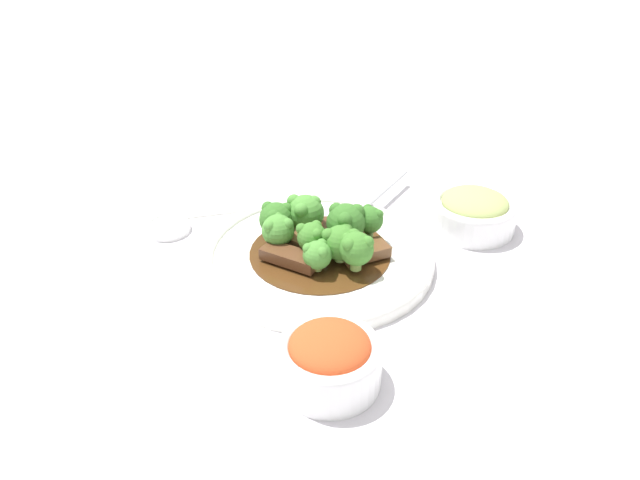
% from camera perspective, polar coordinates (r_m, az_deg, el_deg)
% --- Properties ---
extents(ground_plane, '(4.00, 4.00, 0.00)m').
position_cam_1_polar(ground_plane, '(0.81, 0.00, -2.04)').
color(ground_plane, silver).
extents(main_plate, '(0.29, 0.29, 0.02)m').
position_cam_1_polar(main_plate, '(0.80, 0.00, -1.44)').
color(main_plate, white).
rests_on(main_plate, ground_plane).
extents(beef_strip_0, '(0.06, 0.03, 0.01)m').
position_cam_1_polar(beef_strip_0, '(0.79, 4.10, -1.05)').
color(beef_strip_0, brown).
rests_on(beef_strip_0, main_plate).
extents(beef_strip_1, '(0.05, 0.05, 0.01)m').
position_cam_1_polar(beef_strip_1, '(0.80, -1.51, -0.20)').
color(beef_strip_1, brown).
rests_on(beef_strip_1, main_plate).
extents(beef_strip_2, '(0.07, 0.08, 0.01)m').
position_cam_1_polar(beef_strip_2, '(0.77, -2.74, -1.57)').
color(beef_strip_2, '#56331E').
rests_on(beef_strip_2, main_plate).
extents(beef_strip_3, '(0.05, 0.05, 0.01)m').
position_cam_1_polar(beef_strip_3, '(0.84, 1.77, 1.34)').
color(beef_strip_3, '#56331E').
rests_on(beef_strip_3, main_plate).
extents(broccoli_floret_0, '(0.05, 0.05, 0.05)m').
position_cam_1_polar(broccoli_floret_0, '(0.82, -4.02, 1.99)').
color(broccoli_floret_0, '#7FA84C').
rests_on(broccoli_floret_0, main_plate).
extents(broccoli_floret_1, '(0.04, 0.04, 0.04)m').
position_cam_1_polar(broccoli_floret_1, '(0.75, -0.25, -1.33)').
color(broccoli_floret_1, '#7FA84C').
rests_on(broccoli_floret_1, main_plate).
extents(broccoli_floret_2, '(0.04, 0.04, 0.05)m').
position_cam_1_polar(broccoli_floret_2, '(0.79, -3.86, 0.95)').
color(broccoli_floret_2, '#7FA84C').
rests_on(broccoli_floret_2, main_plate).
extents(broccoli_floret_3, '(0.05, 0.05, 0.06)m').
position_cam_1_polar(broccoli_floret_3, '(0.79, 2.39, 1.63)').
color(broccoli_floret_3, '#7FA84C').
rests_on(broccoli_floret_3, main_plate).
extents(broccoli_floret_4, '(0.04, 0.04, 0.05)m').
position_cam_1_polar(broccoli_floret_4, '(0.77, 1.89, -0.18)').
color(broccoli_floret_4, '#8EB756').
rests_on(broccoli_floret_4, main_plate).
extents(broccoli_floret_5, '(0.04, 0.04, 0.05)m').
position_cam_1_polar(broccoli_floret_5, '(0.81, 4.57, 1.88)').
color(broccoli_floret_5, '#7FA84C').
rests_on(broccoli_floret_5, main_plate).
extents(broccoli_floret_6, '(0.05, 0.05, 0.05)m').
position_cam_1_polar(broccoli_floret_6, '(0.83, -1.55, 2.51)').
color(broccoli_floret_6, '#8EB756').
rests_on(broccoli_floret_6, main_plate).
extents(broccoli_floret_7, '(0.04, 0.04, 0.05)m').
position_cam_1_polar(broccoli_floret_7, '(0.78, -0.74, 0.32)').
color(broccoli_floret_7, '#8EB756').
rests_on(broccoli_floret_7, main_plate).
extents(broccoli_floret_8, '(0.04, 0.04, 0.05)m').
position_cam_1_polar(broccoli_floret_8, '(0.75, 3.35, -0.75)').
color(broccoli_floret_8, '#8EB756').
rests_on(broccoli_floret_8, main_plate).
extents(serving_spoon, '(0.19, 0.15, 0.01)m').
position_cam_1_polar(serving_spoon, '(0.86, 3.16, 2.25)').
color(serving_spoon, silver).
rests_on(serving_spoon, main_plate).
extents(side_bowl_kimchi, '(0.10, 0.10, 0.06)m').
position_cam_1_polar(side_bowl_kimchi, '(0.62, 0.88, -10.78)').
color(side_bowl_kimchi, white).
rests_on(side_bowl_kimchi, ground_plane).
extents(side_bowl_appetizer, '(0.12, 0.12, 0.06)m').
position_cam_1_polar(side_bowl_appetizer, '(0.89, 13.98, 2.48)').
color(side_bowl_appetizer, white).
rests_on(side_bowl_appetizer, ground_plane).
extents(sauce_dish, '(0.06, 0.06, 0.01)m').
position_cam_1_polar(sauce_dish, '(0.90, -13.76, 1.19)').
color(sauce_dish, white).
rests_on(sauce_dish, ground_plane).
extents(paper_napkin, '(0.14, 0.13, 0.01)m').
position_cam_1_polar(paper_napkin, '(0.97, -9.57, 3.96)').
color(paper_napkin, silver).
rests_on(paper_napkin, ground_plane).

